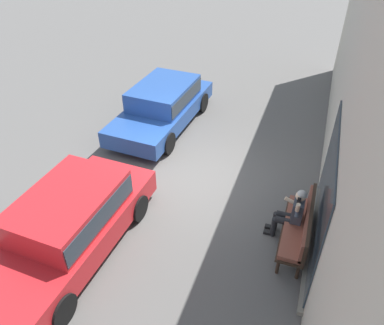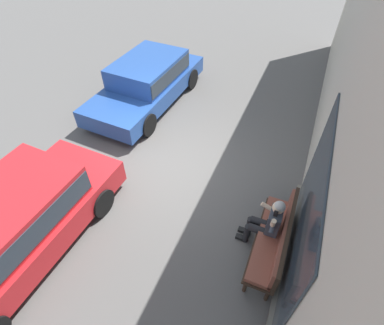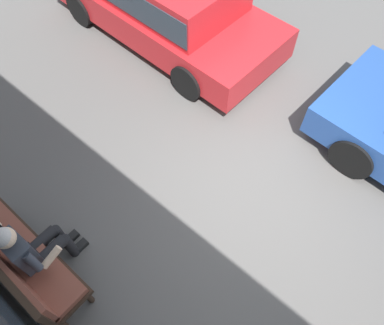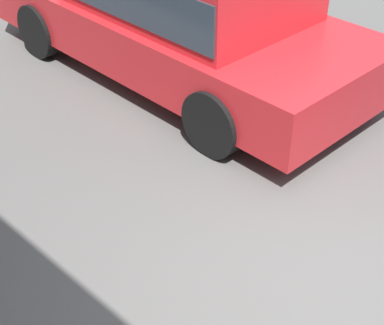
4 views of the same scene
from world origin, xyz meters
TOP-DOWN VIEW (x-y plane):
  - ground_plane at (0.00, 0.00)m, footprint 60.00×60.00m
  - parked_car_mid at (3.10, -1.58)m, footprint 4.57×2.01m

SIDE VIEW (x-z plane):
  - ground_plane at x=0.00m, z-range 0.00..0.00m
  - parked_car_mid at x=3.10m, z-range 0.06..1.49m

